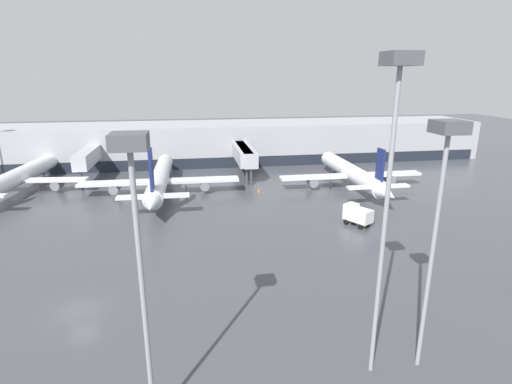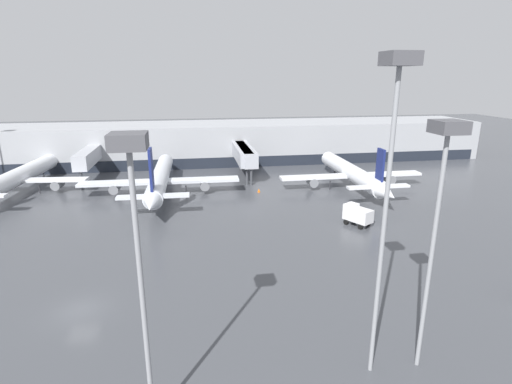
{
  "view_description": "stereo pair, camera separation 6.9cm",
  "coord_description": "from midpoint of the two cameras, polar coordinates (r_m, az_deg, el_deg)",
  "views": [
    {
      "loc": [
        10.3,
        -33.05,
        20.09
      ],
      "look_at": [
        19.77,
        24.04,
        3.0
      ],
      "focal_mm": 28.0,
      "sensor_mm": 36.0,
      "label": 1
    },
    {
      "loc": [
        10.37,
        -33.06,
        20.09
      ],
      "look_at": [
        19.77,
        24.04,
        3.0
      ],
      "focal_mm": 28.0,
      "sensor_mm": 36.0,
      "label": 2
    }
  ],
  "objects": [
    {
      "name": "traffic_cone_0",
      "position": [
        70.78,
        0.44,
        0.24
      ],
      "size": [
        0.49,
        0.49,
        0.66
      ],
      "color": "orange",
      "rests_on": "ground_plane"
    },
    {
      "name": "parked_jet_1",
      "position": [
        81.49,
        -30.94,
        1.8
      ],
      "size": [
        24.11,
        35.99,
        8.38
      ],
      "rotation": [
        0.0,
        0.0,
        1.47
      ],
      "color": "silver",
      "rests_on": "ground_plane"
    },
    {
      "name": "apron_light_mast_4",
      "position": [
        25.19,
        19.0,
        7.38
      ],
      "size": [
        1.8,
        1.8,
        21.35
      ],
      "color": "gray",
      "rests_on": "ground_plane"
    },
    {
      "name": "terminal_building",
      "position": [
        96.64,
        -15.36,
        6.58
      ],
      "size": [
        160.0,
        31.84,
        9.0
      ],
      "color": "#9EA0A5",
      "rests_on": "ground_plane"
    },
    {
      "name": "service_truck_1",
      "position": [
        56.67,
        14.34,
        -3.1
      ],
      "size": [
        3.63,
        4.26,
        2.87
      ],
      "rotation": [
        0.0,
        0.0,
        2.11
      ],
      "color": "silver",
      "rests_on": "ground_plane"
    },
    {
      "name": "parked_jet_2",
      "position": [
        70.48,
        -13.53,
        1.87
      ],
      "size": [
        27.17,
        34.48,
        10.21
      ],
      "rotation": [
        0.0,
        0.0,
        1.56
      ],
      "color": "silver",
      "rests_on": "ground_plane"
    },
    {
      "name": "parked_jet_0",
      "position": [
        74.94,
        13.56,
        2.67
      ],
      "size": [
        26.57,
        32.16,
        9.18
      ],
      "rotation": [
        0.0,
        0.0,
        1.57
      ],
      "color": "silver",
      "rests_on": "ground_plane"
    },
    {
      "name": "apron_light_mast_2",
      "position": [
        27.49,
        25.09,
        1.78
      ],
      "size": [
        1.8,
        1.8,
        17.46
      ],
      "color": "gray",
      "rests_on": "ground_plane"
    },
    {
      "name": "ground_plane",
      "position": [
        40.04,
        -23.76,
        -15.21
      ],
      "size": [
        320.0,
        320.0,
        0.0
      ],
      "primitive_type": "plane",
      "color": "#424449"
    },
    {
      "name": "apron_light_mast_0",
      "position": [
        21.1,
        -16.96,
        -1.6
      ],
      "size": [
        1.8,
        1.8,
        17.39
      ],
      "color": "gray",
      "rests_on": "ground_plane"
    }
  ]
}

